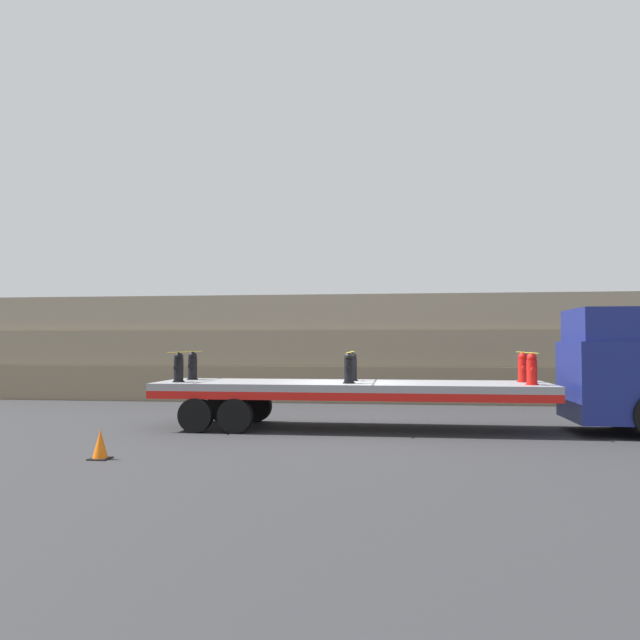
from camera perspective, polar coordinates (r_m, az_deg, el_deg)
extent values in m
plane|color=#2D2D30|center=(16.79, 2.83, -9.90)|extent=(120.00, 120.00, 0.00)
cube|color=#84755B|center=(25.02, 4.30, -5.75)|extent=(60.00, 3.00, 1.39)
cube|color=gray|center=(25.12, 4.31, -2.58)|extent=(60.00, 3.00, 1.39)
cube|color=tan|center=(25.30, 4.32, 0.57)|extent=(60.00, 3.00, 1.39)
cube|color=navy|center=(17.51, 25.73, -5.05)|extent=(2.52, 2.46, 2.00)
cube|color=navy|center=(17.41, 24.87, -0.43)|extent=(1.76, 2.26, 0.83)
cylinder|color=black|center=(18.81, 25.92, -7.09)|extent=(1.15, 0.28, 1.15)
cube|color=gray|center=(16.67, 2.82, -6.01)|extent=(10.30, 2.56, 0.19)
cube|color=red|center=(15.45, 2.47, -7.03)|extent=(10.30, 0.08, 0.20)
cube|color=red|center=(17.92, 3.13, -6.36)|extent=(10.30, 0.08, 0.20)
cylinder|color=black|center=(16.05, -7.76, -8.67)|extent=(0.87, 0.30, 0.87)
cylinder|color=black|center=(18.33, -5.84, -7.87)|extent=(0.87, 0.30, 0.87)
cylinder|color=black|center=(16.35, -11.29, -8.53)|extent=(0.87, 0.30, 0.87)
cylinder|color=black|center=(18.59, -8.96, -7.77)|extent=(0.87, 0.30, 0.87)
cylinder|color=black|center=(17.08, -12.81, -5.50)|extent=(0.32, 0.32, 0.03)
cylinder|color=black|center=(17.07, -12.80, -4.52)|extent=(0.25, 0.25, 0.62)
sphere|color=black|center=(17.06, -12.79, -3.31)|extent=(0.24, 0.24, 0.24)
cylinder|color=black|center=(16.90, -13.01, -4.29)|extent=(0.11, 0.11, 0.11)
cylinder|color=black|center=(17.23, -12.59, -4.25)|extent=(0.11, 0.11, 0.11)
cylinder|color=black|center=(18.14, -11.58, -5.31)|extent=(0.32, 0.32, 0.03)
cylinder|color=black|center=(18.13, -11.58, -4.39)|extent=(0.25, 0.25, 0.62)
sphere|color=black|center=(18.12, -11.57, -3.25)|extent=(0.24, 0.24, 0.24)
cylinder|color=black|center=(17.96, -11.76, -4.17)|extent=(0.11, 0.11, 0.11)
cylinder|color=black|center=(18.30, -11.39, -4.14)|extent=(0.11, 0.11, 0.11)
cylinder|color=black|center=(16.11, 2.67, -5.76)|extent=(0.32, 0.32, 0.03)
cylinder|color=black|center=(16.09, 2.66, -4.72)|extent=(0.25, 0.25, 0.62)
sphere|color=black|center=(16.08, 2.66, -3.43)|extent=(0.24, 0.24, 0.24)
cylinder|color=black|center=(15.91, 2.61, -4.48)|extent=(0.11, 0.11, 0.11)
cylinder|color=black|center=(16.27, 2.71, -4.43)|extent=(0.11, 0.11, 0.11)
cylinder|color=black|center=(17.23, 2.97, -5.52)|extent=(0.32, 0.32, 0.03)
cylinder|color=black|center=(17.21, 2.96, -4.55)|extent=(0.25, 0.25, 0.62)
sphere|color=black|center=(17.20, 2.96, -3.35)|extent=(0.24, 0.24, 0.24)
cylinder|color=black|center=(17.03, 2.92, -4.33)|extent=(0.11, 0.11, 0.11)
cylinder|color=black|center=(17.39, 3.01, -4.28)|extent=(0.11, 0.11, 0.11)
cylinder|color=red|center=(16.38, 18.82, -5.58)|extent=(0.32, 0.32, 0.03)
cylinder|color=red|center=(16.37, 18.81, -4.56)|extent=(0.25, 0.25, 0.62)
sphere|color=red|center=(16.36, 18.79, -3.30)|extent=(0.24, 0.24, 0.24)
cylinder|color=red|center=(16.19, 18.93, -4.33)|extent=(0.11, 0.11, 0.11)
cylinder|color=red|center=(16.54, 18.68, -4.28)|extent=(0.11, 0.11, 0.11)
cylinder|color=red|center=(17.49, 18.07, -5.37)|extent=(0.32, 0.32, 0.03)
cylinder|color=red|center=(17.47, 18.06, -4.41)|extent=(0.25, 0.25, 0.62)
sphere|color=red|center=(17.46, 18.05, -3.23)|extent=(0.24, 0.24, 0.24)
cylinder|color=red|center=(17.30, 18.17, -4.19)|extent=(0.11, 0.11, 0.11)
cylinder|color=red|center=(17.65, 17.95, -4.15)|extent=(0.11, 0.11, 0.11)
cube|color=yellow|center=(17.58, -12.16, -2.86)|extent=(0.05, 2.76, 0.01)
cube|color=yellow|center=(16.64, 2.82, -2.95)|extent=(0.05, 2.76, 0.01)
cube|color=yellow|center=(16.91, 18.40, -2.83)|extent=(0.05, 2.76, 0.01)
cube|color=black|center=(13.20, -19.46, -11.85)|extent=(0.38, 0.38, 0.03)
cone|color=orange|center=(13.16, -19.45, -10.60)|extent=(0.29, 0.29, 0.56)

